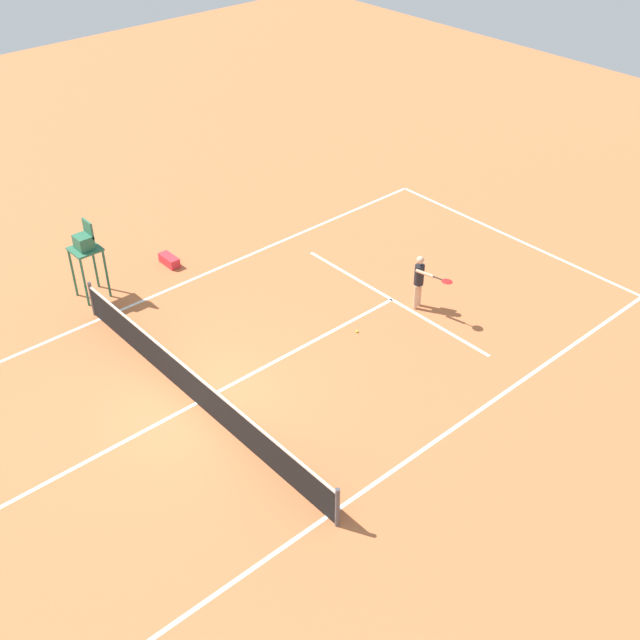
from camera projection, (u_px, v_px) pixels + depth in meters
ground_plane at (197, 403)px, 19.54m from camera, size 60.00×60.00×0.00m
court_lines at (197, 403)px, 19.54m from camera, size 9.66×25.00×0.01m
tennis_net at (195, 388)px, 19.26m from camera, size 10.26×0.10×1.07m
player_serving at (420, 278)px, 22.34m from camera, size 1.31×0.45×1.68m
tennis_ball at (357, 331)px, 21.91m from camera, size 0.07×0.07×0.07m
umpire_chair at (85, 248)px, 22.50m from camera, size 0.80×0.80×2.41m
equipment_bag at (169, 260)px, 24.76m from camera, size 0.76×0.32×0.30m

